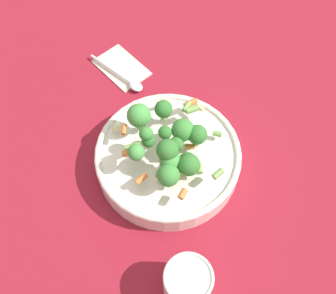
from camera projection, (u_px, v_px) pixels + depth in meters
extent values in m
plane|color=maroon|center=(168.00, 164.00, 0.83)|extent=(3.00, 3.00, 0.00)
cylinder|color=silver|center=(168.00, 158.00, 0.80)|extent=(0.29, 0.29, 0.05)
torus|color=silver|center=(168.00, 153.00, 0.78)|extent=(0.29, 0.29, 0.01)
cylinder|color=#8CB766|center=(187.00, 166.00, 0.75)|extent=(0.01, 0.01, 0.01)
sphere|color=#33722D|center=(187.00, 161.00, 0.74)|extent=(0.03, 0.03, 0.03)
cylinder|color=#8CB766|center=(182.00, 137.00, 0.77)|extent=(0.02, 0.02, 0.02)
sphere|color=#3D8438|center=(183.00, 130.00, 0.75)|extent=(0.04, 0.04, 0.04)
cylinder|color=#8CB766|center=(196.00, 142.00, 0.77)|extent=(0.01, 0.01, 0.02)
sphere|color=#33722D|center=(197.00, 135.00, 0.75)|extent=(0.04, 0.04, 0.04)
cylinder|color=#8CB766|center=(164.00, 116.00, 0.80)|extent=(0.01, 0.01, 0.02)
sphere|color=#33722D|center=(164.00, 109.00, 0.78)|extent=(0.04, 0.04, 0.04)
cylinder|color=#8CB766|center=(165.00, 138.00, 0.76)|extent=(0.01, 0.01, 0.01)
sphere|color=#33722D|center=(165.00, 133.00, 0.74)|extent=(0.03, 0.03, 0.03)
cylinder|color=#8CB766|center=(146.00, 138.00, 0.75)|extent=(0.01, 0.01, 0.01)
sphere|color=#3D8438|center=(146.00, 134.00, 0.73)|extent=(0.03, 0.03, 0.03)
cylinder|color=#8CB766|center=(167.00, 157.00, 0.73)|extent=(0.01, 0.01, 0.02)
sphere|color=#33722D|center=(167.00, 150.00, 0.70)|extent=(0.04, 0.04, 0.04)
cylinder|color=#8CB766|center=(149.00, 145.00, 0.76)|extent=(0.01, 0.01, 0.01)
sphere|color=#33722D|center=(149.00, 141.00, 0.74)|extent=(0.03, 0.03, 0.03)
cylinder|color=#8CB766|center=(140.00, 124.00, 0.79)|extent=(0.02, 0.02, 0.02)
sphere|color=#479342|center=(139.00, 115.00, 0.76)|extent=(0.05, 0.05, 0.05)
cylinder|color=#8CB766|center=(175.00, 150.00, 0.76)|extent=(0.01, 0.01, 0.01)
sphere|color=#33722D|center=(175.00, 146.00, 0.74)|extent=(0.03, 0.03, 0.03)
cylinder|color=#8CB766|center=(170.00, 167.00, 0.74)|extent=(0.01, 0.01, 0.02)
sphere|color=#479342|center=(170.00, 160.00, 0.71)|extent=(0.04, 0.04, 0.04)
cylinder|color=#8CB766|center=(168.00, 182.00, 0.72)|extent=(0.01, 0.01, 0.02)
sphere|color=#3D8438|center=(168.00, 175.00, 0.70)|extent=(0.04, 0.04, 0.04)
cylinder|color=#8CB766|center=(137.00, 158.00, 0.73)|extent=(0.01, 0.01, 0.01)
sphere|color=#479342|center=(136.00, 152.00, 0.71)|extent=(0.03, 0.03, 0.03)
cylinder|color=#8CB766|center=(188.00, 171.00, 0.73)|extent=(0.01, 0.01, 0.01)
sphere|color=#33722D|center=(189.00, 165.00, 0.71)|extent=(0.04, 0.04, 0.04)
cylinder|color=orange|center=(129.00, 153.00, 0.73)|extent=(0.03, 0.03, 0.01)
cylinder|color=beige|center=(162.00, 102.00, 0.81)|extent=(0.02, 0.02, 0.01)
cylinder|color=orange|center=(141.00, 179.00, 0.72)|extent=(0.02, 0.03, 0.01)
cylinder|color=beige|center=(200.00, 107.00, 0.80)|extent=(0.02, 0.02, 0.01)
cylinder|color=orange|center=(183.00, 194.00, 0.70)|extent=(0.01, 0.02, 0.01)
cylinder|color=beige|center=(163.00, 150.00, 0.76)|extent=(0.02, 0.03, 0.01)
cylinder|color=orange|center=(190.00, 103.00, 0.80)|extent=(0.03, 0.03, 0.01)
cylinder|color=#729E4C|center=(161.00, 175.00, 0.73)|extent=(0.02, 0.01, 0.01)
cylinder|color=#729E4C|center=(199.00, 168.00, 0.73)|extent=(0.02, 0.02, 0.01)
cylinder|color=beige|center=(160.00, 175.00, 0.74)|extent=(0.01, 0.02, 0.01)
cylinder|color=beige|center=(182.00, 170.00, 0.74)|extent=(0.03, 0.03, 0.01)
cylinder|color=orange|center=(190.00, 146.00, 0.77)|extent=(0.02, 0.02, 0.01)
cylinder|color=beige|center=(117.00, 128.00, 0.80)|extent=(0.02, 0.02, 0.01)
cylinder|color=#729E4C|center=(132.00, 147.00, 0.74)|extent=(0.03, 0.03, 0.01)
cylinder|color=#729E4C|center=(187.00, 107.00, 0.78)|extent=(0.01, 0.02, 0.01)
cylinder|color=#729E4C|center=(167.00, 143.00, 0.77)|extent=(0.02, 0.02, 0.01)
cylinder|color=orange|center=(124.00, 130.00, 0.76)|extent=(0.02, 0.02, 0.01)
cylinder|color=#729E4C|center=(192.00, 109.00, 0.78)|extent=(0.03, 0.03, 0.01)
cylinder|color=#729E4C|center=(218.00, 174.00, 0.72)|extent=(0.02, 0.02, 0.01)
cylinder|color=#729E4C|center=(217.00, 134.00, 0.79)|extent=(0.02, 0.01, 0.01)
cylinder|color=silver|center=(188.00, 283.00, 0.67)|extent=(0.08, 0.08, 0.08)
torus|color=silver|center=(189.00, 277.00, 0.63)|extent=(0.08, 0.08, 0.01)
cube|color=beige|center=(121.00, 67.00, 0.96)|extent=(0.15, 0.13, 0.01)
cylinder|color=silver|center=(110.00, 69.00, 0.94)|extent=(0.13, 0.04, 0.01)
ellipsoid|color=silver|center=(136.00, 86.00, 0.92)|extent=(0.04, 0.03, 0.01)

